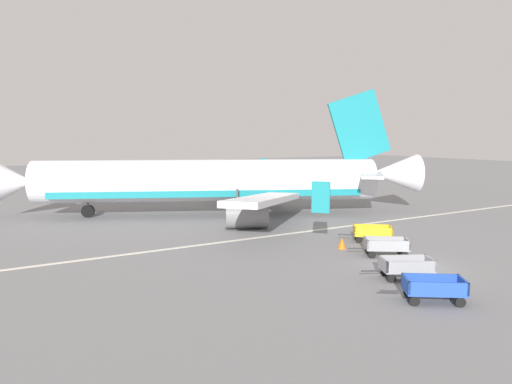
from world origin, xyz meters
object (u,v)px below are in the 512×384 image
baggage_cart_fourth_in_row (372,233)px  traffic_cone_near_plane (342,243)px  baggage_cart_third_in_row (386,246)px  airplane (219,181)px  baggage_cart_second_in_row (406,267)px  baggage_cart_nearest (434,288)px

baggage_cart_fourth_in_row → traffic_cone_near_plane: (-3.12, -0.50, -0.26)m
baggage_cart_third_in_row → baggage_cart_fourth_in_row: (2.20, 3.37, 0.00)m
baggage_cart_fourth_in_row → baggage_cart_third_in_row: bearing=-123.1°
airplane → baggage_cart_second_in_row: bearing=-92.7°
airplane → baggage_cart_fourth_in_row: airplane is taller
traffic_cone_near_plane → baggage_cart_third_in_row: bearing=-72.1°
baggage_cart_second_in_row → baggage_cart_fourth_in_row: 8.65m
airplane → baggage_cart_nearest: airplane is taller
baggage_cart_second_in_row → traffic_cone_near_plane: bearing=76.0°
baggage_cart_third_in_row → traffic_cone_near_plane: baggage_cart_third_in_row is taller
baggage_cart_second_in_row → traffic_cone_near_plane: baggage_cart_second_in_row is taller
traffic_cone_near_plane → baggage_cart_fourth_in_row: bearing=9.0°
baggage_cart_nearest → baggage_cart_second_in_row: bearing=60.7°
baggage_cart_second_in_row → baggage_cart_third_in_row: same height
baggage_cart_nearest → baggage_cart_third_in_row: 8.06m
airplane → baggage_cart_third_in_row: size_ratio=10.60×
airplane → traffic_cone_near_plane: 15.98m
baggage_cart_second_in_row → traffic_cone_near_plane: 6.92m
airplane → traffic_cone_near_plane: (0.64, -15.74, -2.71)m
baggage_cart_fourth_in_row → baggage_cart_nearest: bearing=-122.4°
baggage_cart_second_in_row → baggage_cart_third_in_row: (2.61, 3.83, 0.00)m
baggage_cart_second_in_row → baggage_cart_fourth_in_row: same height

